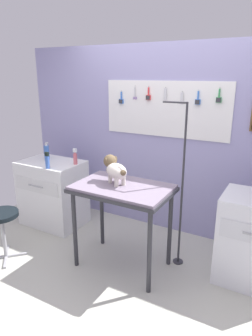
{
  "coord_description": "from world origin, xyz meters",
  "views": [
    {
      "loc": [
        1.4,
        -2.14,
        1.95
      ],
      "look_at": [
        0.05,
        0.26,
        1.09
      ],
      "focal_mm": 32.28,
      "sensor_mm": 36.0,
      "label": 1
    }
  ],
  "objects_px": {
    "grooming_arm": "(181,193)",
    "stool": "(2,221)",
    "dog": "(115,169)",
    "spray_bottle_short": "(47,153)",
    "grooming_table": "(122,195)",
    "counter_left": "(53,193)"
  },
  "relations": [
    {
      "from": "grooming_arm",
      "to": "stool",
      "type": "xyz_separation_m",
      "value": [
        -1.68,
        -0.85,
        -0.34
      ]
    },
    {
      "from": "dog",
      "to": "stool",
      "type": "height_order",
      "value": "dog"
    },
    {
      "from": "grooming_arm",
      "to": "dog",
      "type": "distance_m",
      "value": 0.72
    },
    {
      "from": "stool",
      "to": "spray_bottle_short",
      "type": "distance_m",
      "value": 1.1
    },
    {
      "from": "dog",
      "to": "spray_bottle_short",
      "type": "bearing_deg",
      "value": 163.21
    },
    {
      "from": "grooming_table",
      "to": "grooming_arm",
      "type": "bearing_deg",
      "value": 33.73
    },
    {
      "from": "dog",
      "to": "grooming_arm",
      "type": "bearing_deg",
      "value": 25.71
    },
    {
      "from": "grooming_table",
      "to": "spray_bottle_short",
      "type": "relative_size",
      "value": 4.06
    },
    {
      "from": "grooming_arm",
      "to": "counter_left",
      "type": "bearing_deg",
      "value": 178.33
    },
    {
      "from": "grooming_arm",
      "to": "stool",
      "type": "height_order",
      "value": "grooming_arm"
    },
    {
      "from": "grooming_arm",
      "to": "dog",
      "type": "xyz_separation_m",
      "value": [
        -0.6,
        -0.29,
        0.25
      ]
    },
    {
      "from": "grooming_table",
      "to": "spray_bottle_short",
      "type": "height_order",
      "value": "spray_bottle_short"
    },
    {
      "from": "counter_left",
      "to": "stool",
      "type": "relative_size",
      "value": 1.58
    },
    {
      "from": "stool",
      "to": "spray_bottle_short",
      "type": "height_order",
      "value": "spray_bottle_short"
    },
    {
      "from": "grooming_table",
      "to": "grooming_arm",
      "type": "relative_size",
      "value": 0.57
    },
    {
      "from": "dog",
      "to": "counter_left",
      "type": "relative_size",
      "value": 0.42
    },
    {
      "from": "grooming_arm",
      "to": "spray_bottle_short",
      "type": "distance_m",
      "value": 1.89
    },
    {
      "from": "stool",
      "to": "dog",
      "type": "bearing_deg",
      "value": 27.52
    },
    {
      "from": "counter_left",
      "to": "stool",
      "type": "xyz_separation_m",
      "value": [
        0.1,
        -0.91,
        0.02
      ]
    },
    {
      "from": "grooming_table",
      "to": "stool",
      "type": "distance_m",
      "value": 1.35
    },
    {
      "from": "counter_left",
      "to": "grooming_table",
      "type": "bearing_deg",
      "value": -16.46
    },
    {
      "from": "grooming_arm",
      "to": "counter_left",
      "type": "distance_m",
      "value": 1.82
    }
  ]
}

